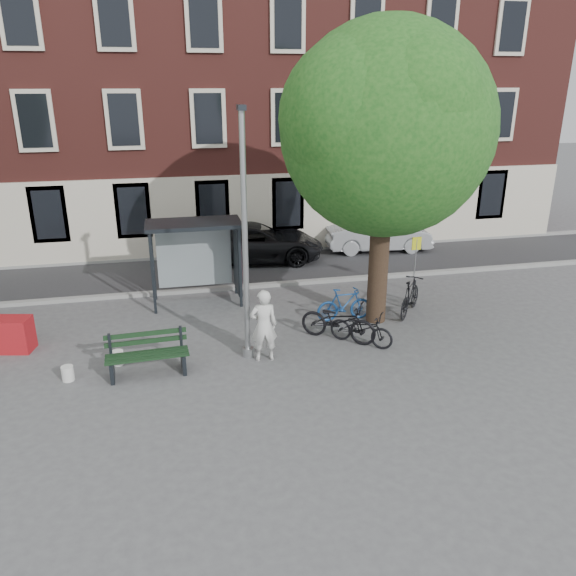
{
  "coord_description": "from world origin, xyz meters",
  "views": [
    {
      "loc": [
        -1.76,
        -12.74,
        6.57
      ],
      "look_at": [
        1.26,
        0.99,
        1.4
      ],
      "focal_mm": 35.0,
      "sensor_mm": 36.0,
      "label": 1
    }
  ],
  "objects_px": {
    "bench": "(147,356)",
    "red_stand": "(14,335)",
    "bike_a": "(338,321)",
    "lamppost": "(245,251)",
    "painter": "(264,325)",
    "bike_d": "(410,296)",
    "bus_shelter": "(207,243)",
    "car_silver": "(378,234)",
    "bike_c": "(361,328)",
    "car_dark": "(255,242)",
    "notice_sign": "(416,253)",
    "bike_b": "(344,304)"
  },
  "relations": [
    {
      "from": "bike_a",
      "to": "notice_sign",
      "type": "bearing_deg",
      "value": -11.79
    },
    {
      "from": "bike_d",
      "to": "notice_sign",
      "type": "bearing_deg",
      "value": -78.4
    },
    {
      "from": "bike_b",
      "to": "car_silver",
      "type": "xyz_separation_m",
      "value": [
        3.58,
        6.64,
        0.22
      ]
    },
    {
      "from": "lamppost",
      "to": "bike_a",
      "type": "height_order",
      "value": "lamppost"
    },
    {
      "from": "bus_shelter",
      "to": "painter",
      "type": "relative_size",
      "value": 1.53
    },
    {
      "from": "bike_a",
      "to": "bike_c",
      "type": "bearing_deg",
      "value": -88.9
    },
    {
      "from": "bike_c",
      "to": "car_dark",
      "type": "relative_size",
      "value": 0.34
    },
    {
      "from": "red_stand",
      "to": "bus_shelter",
      "type": "bearing_deg",
      "value": 25.21
    },
    {
      "from": "bike_c",
      "to": "bike_d",
      "type": "height_order",
      "value": "bike_d"
    },
    {
      "from": "bus_shelter",
      "to": "car_silver",
      "type": "xyz_separation_m",
      "value": [
        7.28,
        4.23,
        -1.21
      ]
    },
    {
      "from": "bench",
      "to": "red_stand",
      "type": "distance_m",
      "value": 3.95
    },
    {
      "from": "bike_a",
      "to": "painter",
      "type": "bearing_deg",
      "value": 145.55
    },
    {
      "from": "bike_a",
      "to": "red_stand",
      "type": "bearing_deg",
      "value": 119.54
    },
    {
      "from": "bike_b",
      "to": "car_dark",
      "type": "xyz_separation_m",
      "value": [
        -1.58,
        6.38,
        0.24
      ]
    },
    {
      "from": "painter",
      "to": "notice_sign",
      "type": "bearing_deg",
      "value": -146.13
    },
    {
      "from": "bench",
      "to": "car_silver",
      "type": "distance_m",
      "value": 12.63
    },
    {
      "from": "bench",
      "to": "bike_c",
      "type": "distance_m",
      "value": 5.51
    },
    {
      "from": "painter",
      "to": "bike_c",
      "type": "distance_m",
      "value": 2.73
    },
    {
      "from": "car_dark",
      "to": "car_silver",
      "type": "xyz_separation_m",
      "value": [
        5.16,
        0.26,
        -0.02
      ]
    },
    {
      "from": "lamppost",
      "to": "painter",
      "type": "height_order",
      "value": "lamppost"
    },
    {
      "from": "bus_shelter",
      "to": "notice_sign",
      "type": "height_order",
      "value": "bus_shelter"
    },
    {
      "from": "bike_b",
      "to": "bike_c",
      "type": "height_order",
      "value": "bike_b"
    },
    {
      "from": "lamppost",
      "to": "bus_shelter",
      "type": "relative_size",
      "value": 2.14
    },
    {
      "from": "bike_d",
      "to": "bike_a",
      "type": "bearing_deg",
      "value": 65.34
    },
    {
      "from": "car_dark",
      "to": "car_silver",
      "type": "relative_size",
      "value": 1.22
    },
    {
      "from": "bike_b",
      "to": "bike_d",
      "type": "height_order",
      "value": "bike_d"
    },
    {
      "from": "bike_a",
      "to": "notice_sign",
      "type": "relative_size",
      "value": 1.13
    },
    {
      "from": "bike_d",
      "to": "car_dark",
      "type": "bearing_deg",
      "value": -20.86
    },
    {
      "from": "bench",
      "to": "bike_a",
      "type": "distance_m",
      "value": 5.05
    },
    {
      "from": "car_silver",
      "to": "notice_sign",
      "type": "bearing_deg",
      "value": 177.68
    },
    {
      "from": "car_dark",
      "to": "car_silver",
      "type": "distance_m",
      "value": 5.17
    },
    {
      "from": "red_stand",
      "to": "notice_sign",
      "type": "distance_m",
      "value": 12.11
    },
    {
      "from": "car_dark",
      "to": "car_silver",
      "type": "height_order",
      "value": "car_dark"
    },
    {
      "from": "bike_d",
      "to": "car_dark",
      "type": "height_order",
      "value": "car_dark"
    },
    {
      "from": "painter",
      "to": "bike_d",
      "type": "distance_m",
      "value": 5.2
    },
    {
      "from": "car_dark",
      "to": "red_stand",
      "type": "height_order",
      "value": "car_dark"
    },
    {
      "from": "painter",
      "to": "notice_sign",
      "type": "distance_m",
      "value": 6.83
    },
    {
      "from": "bus_shelter",
      "to": "bike_c",
      "type": "relative_size",
      "value": 1.62
    },
    {
      "from": "bike_c",
      "to": "red_stand",
      "type": "relative_size",
      "value": 1.96
    },
    {
      "from": "bike_c",
      "to": "bus_shelter",
      "type": "bearing_deg",
      "value": 83.13
    },
    {
      "from": "bike_b",
      "to": "notice_sign",
      "type": "height_order",
      "value": "notice_sign"
    },
    {
      "from": "bus_shelter",
      "to": "bike_a",
      "type": "bearing_deg",
      "value": -49.5
    },
    {
      "from": "red_stand",
      "to": "bike_c",
      "type": "bearing_deg",
      "value": -10.05
    },
    {
      "from": "bike_d",
      "to": "car_silver",
      "type": "distance_m",
      "value": 6.77
    },
    {
      "from": "bus_shelter",
      "to": "painter",
      "type": "bearing_deg",
      "value": -77.32
    },
    {
      "from": "bike_c",
      "to": "car_silver",
      "type": "height_order",
      "value": "car_silver"
    },
    {
      "from": "notice_sign",
      "to": "car_silver",
      "type": "bearing_deg",
      "value": 78.99
    },
    {
      "from": "bike_d",
      "to": "car_silver",
      "type": "height_order",
      "value": "car_silver"
    },
    {
      "from": "lamppost",
      "to": "bike_c",
      "type": "distance_m",
      "value": 3.82
    },
    {
      "from": "bike_c",
      "to": "bike_d",
      "type": "distance_m",
      "value": 2.71
    }
  ]
}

